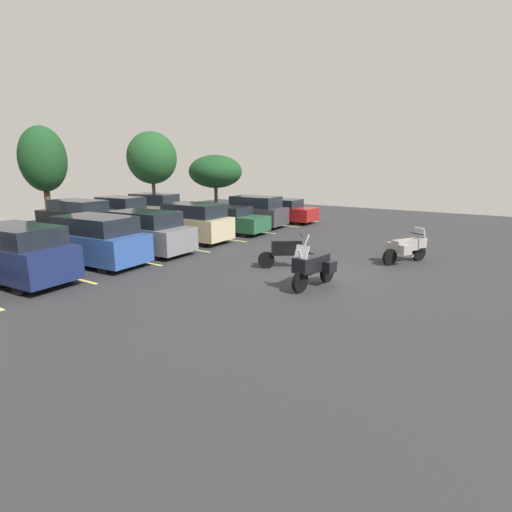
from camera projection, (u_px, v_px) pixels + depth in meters
The scene contains 18 objects.
ground at pixel (320, 277), 13.65m from camera, with size 44.00×44.00×0.10m, color #2D2D30.
motorcycle_touring at pixel (313, 267), 12.20m from camera, with size 2.15×0.99×1.43m.
motorcycle_second at pixel (287, 252), 14.56m from camera, with size 1.34×1.74×1.25m.
motorcycle_third at pixel (407, 247), 15.32m from camera, with size 1.98×1.33×1.34m.
parking_stripes at pixel (146, 251), 17.44m from camera, with size 25.39×4.90×0.01m.
car_navy at pixel (13, 254), 12.81m from camera, with size 2.10×4.85×1.86m.
car_blue at pixel (92, 240), 15.11m from camera, with size 2.16×4.73×1.85m.
car_grey at pixel (142, 232), 17.15m from camera, with size 2.01×4.88×1.79m.
car_champagne at pixel (190, 223), 19.52m from camera, with size 1.92×4.36×1.87m.
car_green at pixel (228, 220), 22.04m from camera, with size 1.89×4.70×1.46m.
car_charcoal at pixel (252, 212), 24.17m from camera, with size 2.11×4.36×1.85m.
car_red at pixel (280, 211), 26.18m from camera, with size 1.81×4.87×1.51m.
car_far_black at pixel (76, 217), 21.42m from camera, with size 1.97×4.43×1.87m.
car_far_tan at pixel (120, 213), 23.68m from camera, with size 2.08×4.40×1.84m.
car_far_silver at pixel (153, 208), 26.09m from camera, with size 2.16×4.59×1.85m.
tree_left at pixel (43, 159), 24.92m from camera, with size 2.83×2.83×6.06m.
tree_far_right at pixel (152, 158), 30.12m from camera, with size 3.72×3.72×6.13m.
tree_right at pixel (215, 172), 35.35m from camera, with size 4.72×4.72×4.52m.
Camera 1 is at (-12.17, -5.38, 3.75)m, focal length 27.91 mm.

